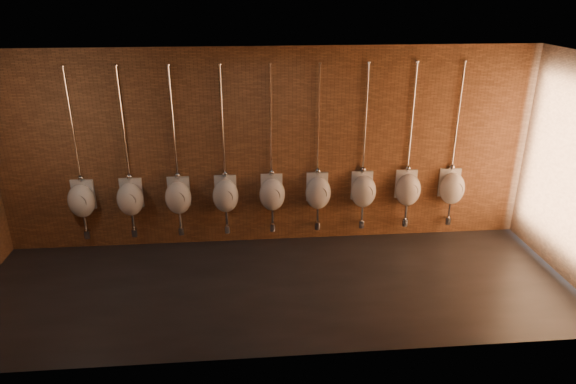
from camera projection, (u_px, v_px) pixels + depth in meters
name	position (u px, v px, depth m)	size (l,w,h in m)	color
ground	(277.00, 286.00, 7.39)	(8.50, 8.50, 0.00)	black
room_shell	(276.00, 153.00, 6.64)	(8.54, 3.04, 3.22)	black
urinal_0	(82.00, 200.00, 8.06)	(0.44, 0.39, 2.72)	white
urinal_1	(130.00, 198.00, 8.12)	(0.44, 0.39, 2.72)	white
urinal_2	(178.00, 196.00, 8.18)	(0.44, 0.39, 2.72)	white
urinal_3	(226.00, 195.00, 8.24)	(0.44, 0.39, 2.72)	white
urinal_4	(272.00, 193.00, 8.30)	(0.44, 0.39, 2.72)	white
urinal_5	(318.00, 192.00, 8.36)	(0.44, 0.39, 2.72)	white
urinal_6	(363.00, 190.00, 8.42)	(0.44, 0.39, 2.72)	white
urinal_7	(408.00, 189.00, 8.48)	(0.44, 0.39, 2.72)	white
urinal_8	(452.00, 187.00, 8.54)	(0.44, 0.39, 2.72)	white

